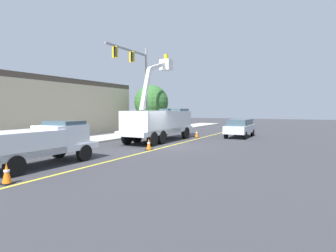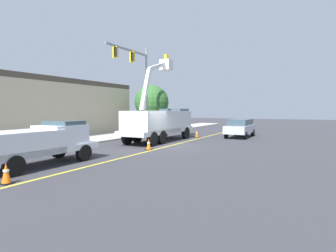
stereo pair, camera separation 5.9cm
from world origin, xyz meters
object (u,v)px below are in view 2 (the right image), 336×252
Objects in this scene: traffic_cone_mid_front at (149,144)px; traffic_cone_mid_rear at (197,134)px; traffic_cone_leading at (6,173)px; passing_minivan at (240,127)px; service_pickup_truck at (39,142)px; traffic_signal_mast at (137,74)px; utility_bucket_truck at (160,122)px.

traffic_cone_mid_rear is (8.67, -0.19, -0.02)m from traffic_cone_mid_front.
traffic_cone_mid_rear is (17.92, -0.72, -0.03)m from traffic_cone_leading.
passing_minivan reaches higher than traffic_cone_mid_rear.
traffic_cone_leading is 1.08× the size of traffic_cone_mid_rear.
traffic_cone_mid_front is at bearing -3.33° from traffic_cone_leading.
traffic_cone_mid_front is at bearing 160.74° from passing_minivan.
traffic_signal_mast is (14.54, 3.72, 5.01)m from service_pickup_truck.
traffic_cone_mid_rear is at bearing -83.24° from traffic_signal_mast.
traffic_cone_mid_rear is (-2.10, 3.58, -0.63)m from passing_minivan.
passing_minivan is 11.42m from traffic_cone_mid_front.
traffic_cone_leading is 9.26m from traffic_cone_mid_front.
utility_bucket_truck is 5.13m from traffic_cone_mid_front.
passing_minivan is at bearing -19.26° from traffic_cone_mid_front.
traffic_signal_mast is (17.20, 5.32, 5.76)m from traffic_cone_leading.
utility_bucket_truck reaches higher than traffic_cone_mid_front.
traffic_cone_leading is at bearing 177.69° from traffic_cone_mid_rear.
utility_bucket_truck is at bearing 4.48° from traffic_cone_leading.
traffic_cone_mid_front is (-10.77, 3.76, -0.61)m from passing_minivan.
traffic_signal_mast reaches higher than traffic_cone_mid_front.
traffic_cone_mid_rear is 0.08× the size of traffic_signal_mast.
service_pickup_truck reaches higher than traffic_cone_mid_front.
passing_minivan is 0.54× the size of traffic_signal_mast.
utility_bucket_truck is at bearing -127.68° from traffic_signal_mast.
service_pickup_truck is at bearing 162.02° from traffic_cone_mid_front.
utility_bucket_truck is 6.98m from traffic_signal_mast.
traffic_cone_leading is (-20.02, 4.30, -0.60)m from passing_minivan.
traffic_cone_mid_rear is 8.39m from traffic_signal_mast.
traffic_cone_mid_front is (9.25, -0.54, -0.01)m from traffic_cone_leading.
service_pickup_truck is 6.96m from traffic_cone_mid_front.
service_pickup_truck is 7.66× the size of traffic_cone_mid_front.
utility_bucket_truck is 1.70× the size of passing_minivan.
passing_minivan is 6.45× the size of traffic_cone_leading.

